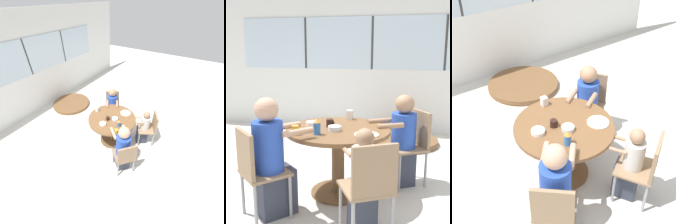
% 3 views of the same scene
% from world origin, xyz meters
% --- Properties ---
extents(ground_plane, '(16.00, 16.00, 0.00)m').
position_xyz_m(ground_plane, '(0.00, 0.00, 0.00)').
color(ground_plane, beige).
extents(wall_back_with_windows, '(8.40, 0.08, 2.80)m').
position_xyz_m(wall_back_with_windows, '(0.00, 2.78, 1.42)').
color(wall_back_with_windows, silver).
rests_on(wall_back_with_windows, ground_plane).
extents(dining_table, '(1.12, 1.12, 0.75)m').
position_xyz_m(dining_table, '(0.00, 0.00, 0.55)').
color(dining_table, brown).
rests_on(dining_table, ground_plane).
extents(chair_for_woman_green_shirt, '(0.55, 0.55, 0.88)m').
position_xyz_m(chair_for_woman_green_shirt, '(0.79, 0.48, 0.52)').
color(chair_for_woman_green_shirt, '#937556').
rests_on(chair_for_woman_green_shirt, ground_plane).
extents(chair_for_man_blue_shirt, '(0.56, 0.56, 0.88)m').
position_xyz_m(chair_for_man_blue_shirt, '(-0.62, -0.70, 0.52)').
color(chair_for_man_blue_shirt, '#937556').
rests_on(chair_for_man_blue_shirt, ground_plane).
extents(chair_for_toddler, '(0.55, 0.55, 0.88)m').
position_xyz_m(chair_for_toddler, '(0.46, -0.81, 0.52)').
color(chair_for_toddler, '#937556').
rests_on(chair_for_toddler, ground_plane).
extents(person_woman_green_shirt, '(0.58, 0.51, 1.08)m').
position_xyz_m(person_woman_green_shirt, '(0.65, 0.40, 0.50)').
color(person_woman_green_shirt, '#333847').
rests_on(person_woman_green_shirt, ground_plane).
extents(person_man_blue_shirt, '(0.56, 0.58, 1.16)m').
position_xyz_m(person_man_blue_shirt, '(-0.51, -0.57, 0.54)').
color(person_man_blue_shirt, '#333847').
rests_on(person_man_blue_shirt, ground_plane).
extents(person_toddler, '(0.38, 0.45, 0.95)m').
position_xyz_m(person_toddler, '(0.38, -0.67, 0.44)').
color(person_toddler, '#333847').
rests_on(person_toddler, ground_plane).
extents(coffee_mug, '(0.08, 0.08, 0.08)m').
position_xyz_m(coffee_mug, '(-0.10, 0.05, 0.79)').
color(coffee_mug, black).
rests_on(coffee_mug, dining_table).
extents(sippy_cup, '(0.08, 0.08, 0.16)m').
position_xyz_m(sippy_cup, '(-0.15, -0.27, 0.83)').
color(sippy_cup, blue).
rests_on(sippy_cup, dining_table).
extents(juice_glass, '(0.07, 0.07, 0.09)m').
position_xyz_m(juice_glass, '(-0.36, -0.33, 0.79)').
color(juice_glass, gold).
rests_on(juice_glass, dining_table).
extents(milk_carton_small, '(0.07, 0.07, 0.11)m').
position_xyz_m(milk_carton_small, '(0.04, 0.45, 0.80)').
color(milk_carton_small, silver).
rests_on(milk_carton_small, dining_table).
extents(bowl_white_shallow, '(0.15, 0.15, 0.04)m').
position_xyz_m(bowl_white_shallow, '(-0.30, 0.05, 0.77)').
color(bowl_white_shallow, white).
rests_on(bowl_white_shallow, dining_table).
extents(bowl_cereal, '(0.14, 0.14, 0.05)m').
position_xyz_m(bowl_cereal, '(-0.01, -0.09, 0.77)').
color(bowl_cereal, silver).
rests_on(bowl_cereal, dining_table).
extents(plate_tortillas, '(0.25, 0.25, 0.01)m').
position_xyz_m(plate_tortillas, '(0.33, -0.18, 0.75)').
color(plate_tortillas, beige).
rests_on(plate_tortillas, dining_table).
extents(folded_table_stack, '(1.23, 1.23, 0.09)m').
position_xyz_m(folded_table_stack, '(0.61, 2.05, 0.04)').
color(folded_table_stack, brown).
rests_on(folded_table_stack, ground_plane).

